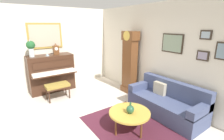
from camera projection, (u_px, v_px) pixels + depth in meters
The scene contains 13 objects.
ground_plane at pixel (79, 121), 3.95m from camera, with size 6.40×6.00×0.10m, color beige.
wall_left at pixel (45, 49), 5.60m from camera, with size 0.13×4.90×2.80m.
wall_back at pixel (151, 53), 4.88m from camera, with size 5.30×0.13×2.80m.
area_rug at pixel (130, 128), 3.61m from camera, with size 2.10×1.50×0.01m, color #4C1E2D.
piano at pixel (51, 73), 5.54m from camera, with size 0.87×1.44×1.24m.
piano_bench at pixel (57, 86), 4.94m from camera, with size 0.42×0.70×0.48m.
grandfather_clock at pixel (130, 64), 5.33m from camera, with size 0.52×0.34×2.03m.
couch at pixel (166, 102), 4.12m from camera, with size 1.90×0.80×0.84m.
coffee_table at pixel (130, 113), 3.47m from camera, with size 0.88×0.88×0.42m.
mantel_clock at pixel (56, 49), 5.45m from camera, with size 0.13×0.18×0.38m.
flower_vase at pixel (31, 47), 4.99m from camera, with size 0.26×0.26×0.58m.
teacup at pixel (47, 55), 5.23m from camera, with size 0.12×0.12×0.06m.
green_jug at pixel (130, 109), 3.39m from camera, with size 0.17×0.17×0.24m.
Camera 1 is at (3.29, -1.35, 2.21)m, focal length 26.15 mm.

